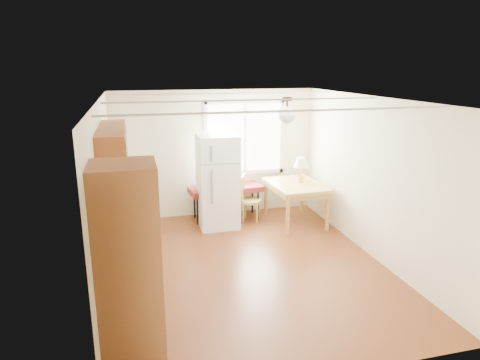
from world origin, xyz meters
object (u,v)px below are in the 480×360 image
object	(u,v)px
refrigerator	(218,181)
dining_table	(296,189)
chair	(247,195)
bench	(226,190)

from	to	relation	value
refrigerator	dining_table	bearing A→B (deg)	-7.09
refrigerator	chair	distance (m)	0.72
bench	dining_table	xyz separation A→B (m)	(1.25, -0.53, 0.09)
refrigerator	bench	world-z (taller)	refrigerator
refrigerator	bench	xyz separation A→B (m)	(0.23, 0.34, -0.28)
chair	refrigerator	bearing A→B (deg)	-143.30
refrigerator	dining_table	xyz separation A→B (m)	(1.48, -0.20, -0.19)
refrigerator	bench	bearing A→B (deg)	56.17
dining_table	chair	size ratio (longest dim) A/B	1.44
dining_table	bench	bearing A→B (deg)	154.00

